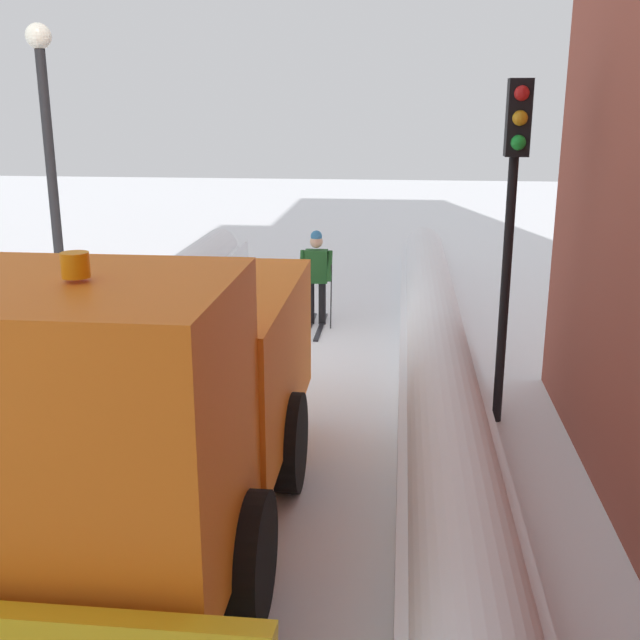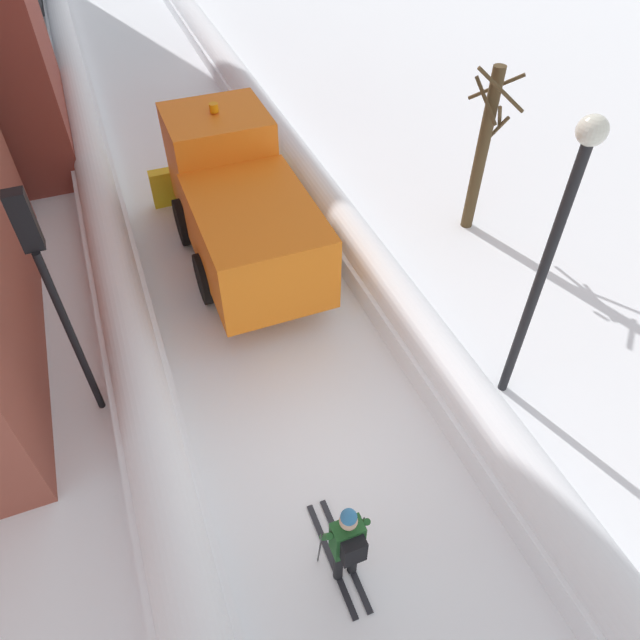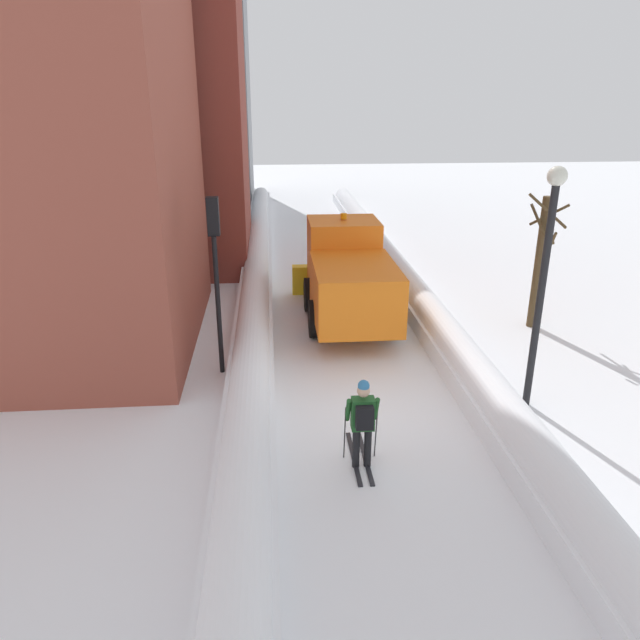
% 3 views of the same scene
% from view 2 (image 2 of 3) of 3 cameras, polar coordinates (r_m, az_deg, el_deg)
% --- Properties ---
extents(ground_plane, '(80.00, 80.00, 0.00)m').
position_cam_2_polar(ground_plane, '(17.23, -12.24, 14.13)').
color(ground_plane, white).
extents(snowbank_left, '(1.10, 36.00, 1.08)m').
position_cam_2_polar(snowbank_left, '(16.89, -21.36, 13.26)').
color(snowbank_left, white).
rests_on(snowbank_left, ground).
extents(snowbank_right, '(1.10, 36.00, 0.95)m').
position_cam_2_polar(snowbank_right, '(17.55, -3.76, 17.12)').
color(snowbank_right, white).
rests_on(snowbank_right, ground).
extents(plow_truck, '(3.20, 5.98, 3.12)m').
position_cam_2_polar(plow_truck, '(12.93, -8.05, 11.42)').
color(plow_truck, orange).
rests_on(plow_truck, ground).
extents(skier, '(0.62, 1.80, 1.81)m').
position_cam_2_polar(skier, '(8.19, 2.69, -21.07)').
color(skier, black).
rests_on(skier, ground).
extents(traffic_light_pole, '(0.28, 0.42, 4.39)m').
position_cam_2_polar(traffic_light_pole, '(9.31, -25.46, 4.34)').
color(traffic_light_pole, black).
rests_on(traffic_light_pole, ground).
extents(street_lamp, '(0.40, 0.40, 5.29)m').
position_cam_2_polar(street_lamp, '(9.16, 21.97, 7.05)').
color(street_lamp, black).
rests_on(street_lamp, ground).
extents(bare_tree_near, '(1.31, 1.33, 4.05)m').
position_cam_2_polar(bare_tree_near, '(14.06, 15.76, 15.96)').
color(bare_tree_near, '#4A3921').
rests_on(bare_tree_near, ground).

